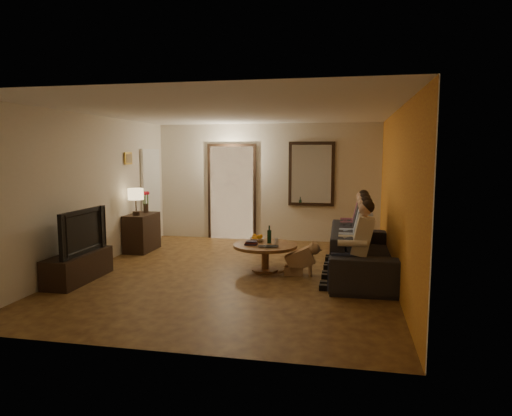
% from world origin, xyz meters
% --- Properties ---
extents(floor, '(5.00, 6.00, 0.01)m').
position_xyz_m(floor, '(0.00, 0.00, 0.00)').
color(floor, '#442512').
rests_on(floor, ground).
extents(ceiling, '(5.00, 6.00, 0.01)m').
position_xyz_m(ceiling, '(0.00, 0.00, 2.60)').
color(ceiling, white).
rests_on(ceiling, back_wall).
extents(back_wall, '(5.00, 0.02, 2.60)m').
position_xyz_m(back_wall, '(0.00, 3.00, 1.30)').
color(back_wall, beige).
rests_on(back_wall, floor).
extents(front_wall, '(5.00, 0.02, 2.60)m').
position_xyz_m(front_wall, '(0.00, -3.00, 1.30)').
color(front_wall, beige).
rests_on(front_wall, floor).
extents(left_wall, '(0.02, 6.00, 2.60)m').
position_xyz_m(left_wall, '(-2.50, 0.00, 1.30)').
color(left_wall, beige).
rests_on(left_wall, floor).
extents(right_wall, '(0.02, 6.00, 2.60)m').
position_xyz_m(right_wall, '(2.50, 0.00, 1.30)').
color(right_wall, beige).
rests_on(right_wall, floor).
extents(orange_accent, '(0.01, 6.00, 2.60)m').
position_xyz_m(orange_accent, '(2.49, 0.00, 1.30)').
color(orange_accent, '#C35C21').
rests_on(orange_accent, right_wall).
extents(kitchen_doorway, '(1.00, 0.06, 2.10)m').
position_xyz_m(kitchen_doorway, '(-0.80, 2.98, 1.05)').
color(kitchen_doorway, '#FFE0A5').
rests_on(kitchen_doorway, floor).
extents(door_trim, '(1.12, 0.04, 2.22)m').
position_xyz_m(door_trim, '(-0.80, 2.97, 1.05)').
color(door_trim, black).
rests_on(door_trim, floor).
extents(fridge_glimpse, '(0.45, 0.03, 1.70)m').
position_xyz_m(fridge_glimpse, '(-0.55, 2.98, 0.90)').
color(fridge_glimpse, silver).
rests_on(fridge_glimpse, floor).
extents(mirror_frame, '(1.00, 0.05, 1.40)m').
position_xyz_m(mirror_frame, '(1.00, 2.96, 1.50)').
color(mirror_frame, black).
rests_on(mirror_frame, back_wall).
extents(mirror_glass, '(0.86, 0.02, 1.26)m').
position_xyz_m(mirror_glass, '(1.00, 2.93, 1.50)').
color(mirror_glass, white).
rests_on(mirror_glass, back_wall).
extents(white_door, '(0.06, 0.85, 2.04)m').
position_xyz_m(white_door, '(-2.46, 2.30, 1.02)').
color(white_door, white).
rests_on(white_door, floor).
extents(framed_art, '(0.03, 0.28, 0.24)m').
position_xyz_m(framed_art, '(-2.47, 1.30, 1.85)').
color(framed_art, '#B28C33').
rests_on(framed_art, left_wall).
extents(art_canvas, '(0.01, 0.22, 0.18)m').
position_xyz_m(art_canvas, '(-2.46, 1.30, 1.85)').
color(art_canvas, brown).
rests_on(art_canvas, left_wall).
extents(dresser, '(0.45, 0.84, 0.74)m').
position_xyz_m(dresser, '(-2.25, 1.35, 0.37)').
color(dresser, black).
rests_on(dresser, floor).
extents(table_lamp, '(0.30, 0.30, 0.54)m').
position_xyz_m(table_lamp, '(-2.25, 1.13, 1.01)').
color(table_lamp, beige).
rests_on(table_lamp, dresser).
extents(flower_vase, '(0.14, 0.14, 0.44)m').
position_xyz_m(flower_vase, '(-2.25, 1.57, 0.96)').
color(flower_vase, red).
rests_on(flower_vase, dresser).
extents(tv_stand, '(0.45, 1.29, 0.43)m').
position_xyz_m(tv_stand, '(-2.25, -0.88, 0.22)').
color(tv_stand, black).
rests_on(tv_stand, floor).
extents(tv, '(1.18, 0.15, 0.68)m').
position_xyz_m(tv, '(-2.25, -0.88, 0.77)').
color(tv, black).
rests_on(tv, tv_stand).
extents(sofa, '(2.61, 1.05, 0.76)m').
position_xyz_m(sofa, '(2.04, 0.36, 0.38)').
color(sofa, black).
rests_on(sofa, floor).
extents(person_a, '(0.60, 0.40, 1.20)m').
position_xyz_m(person_a, '(1.94, -0.54, 0.60)').
color(person_a, tan).
rests_on(person_a, sofa).
extents(person_b, '(0.60, 0.40, 1.20)m').
position_xyz_m(person_b, '(1.94, 0.06, 0.60)').
color(person_b, tan).
rests_on(person_b, sofa).
extents(person_c, '(0.60, 0.40, 1.20)m').
position_xyz_m(person_c, '(1.94, 0.66, 0.60)').
color(person_c, tan).
rests_on(person_c, sofa).
extents(person_d, '(0.60, 0.40, 1.20)m').
position_xyz_m(person_d, '(1.94, 1.26, 0.60)').
color(person_d, tan).
rests_on(person_d, sofa).
extents(dog, '(0.58, 0.29, 0.56)m').
position_xyz_m(dog, '(1.06, 0.12, 0.28)').
color(dog, '#A4744C').
rests_on(dog, floor).
extents(coffee_table, '(1.36, 1.36, 0.45)m').
position_xyz_m(coffee_table, '(0.46, 0.28, 0.23)').
color(coffee_table, brown).
rests_on(coffee_table, floor).
extents(bowl, '(0.26, 0.26, 0.06)m').
position_xyz_m(bowl, '(0.28, 0.50, 0.48)').
color(bowl, white).
rests_on(bowl, coffee_table).
extents(oranges, '(0.20, 0.20, 0.08)m').
position_xyz_m(oranges, '(0.28, 0.50, 0.55)').
color(oranges, orange).
rests_on(oranges, bowl).
extents(wine_bottle, '(0.07, 0.07, 0.31)m').
position_xyz_m(wine_bottle, '(0.51, 0.38, 0.60)').
color(wine_bottle, black).
rests_on(wine_bottle, coffee_table).
extents(wine_glass, '(0.06, 0.06, 0.10)m').
position_xyz_m(wine_glass, '(0.64, 0.33, 0.50)').
color(wine_glass, silver).
rests_on(wine_glass, coffee_table).
extents(book_stack, '(0.20, 0.15, 0.07)m').
position_xyz_m(book_stack, '(0.24, 0.18, 0.48)').
color(book_stack, black).
rests_on(book_stack, coffee_table).
extents(laptop, '(0.36, 0.27, 0.03)m').
position_xyz_m(laptop, '(0.56, 0.00, 0.46)').
color(laptop, black).
rests_on(laptop, coffee_table).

